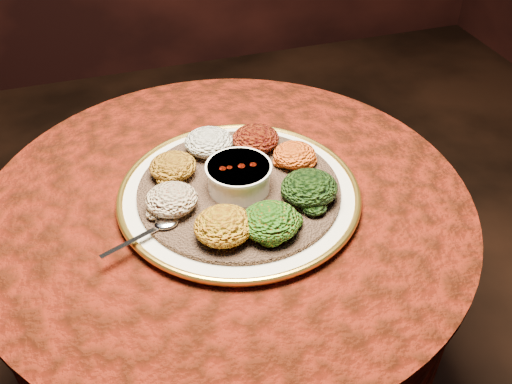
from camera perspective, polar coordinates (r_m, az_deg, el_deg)
name	(u,v)px	position (r m, az deg, el deg)	size (l,w,h in m)	color
table	(229,262)	(1.24, -2.70, -6.98)	(0.96, 0.96, 0.73)	black
platter	(239,194)	(1.10, -1.69, -0.20)	(0.47, 0.47, 0.02)	silver
injera	(239,190)	(1.10, -1.71, 0.23)	(0.39, 0.39, 0.01)	brown
stew_bowl	(239,175)	(1.07, -1.74, 1.68)	(0.13, 0.13, 0.05)	white
spoon	(161,226)	(1.02, -9.49, -3.36)	(0.14, 0.07, 0.01)	silver
portion_ayib	(209,142)	(1.18, -4.75, 5.01)	(0.10, 0.10, 0.05)	beige
portion_kitfo	(256,139)	(1.18, -0.05, 5.35)	(0.10, 0.09, 0.05)	black
portion_tikil	(294,155)	(1.15, 3.86, 3.74)	(0.09, 0.08, 0.04)	#A3630D
portion_gomen	(309,188)	(1.06, 5.35, 0.42)	(0.11, 0.10, 0.05)	black
portion_mixveg	(270,221)	(0.98, 1.46, -2.95)	(0.10, 0.10, 0.05)	#B0430B
portion_kik	(224,226)	(0.98, -3.24, -3.38)	(0.10, 0.10, 0.05)	#AD7E0F
portion_timatim	(172,199)	(1.04, -8.43, -0.74)	(0.10, 0.09, 0.05)	maroon
portion_shiro	(173,166)	(1.12, -8.32, 2.55)	(0.09, 0.09, 0.04)	#926111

